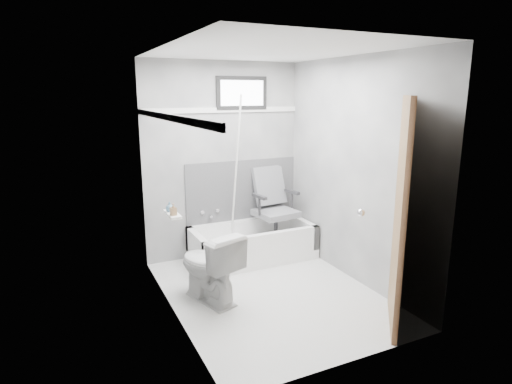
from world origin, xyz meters
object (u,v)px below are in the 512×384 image
toilet (209,266)px  door (450,221)px  soap_bottle_b (170,207)px  bathtub (253,243)px  soap_bottle_a (173,210)px  office_chair (276,207)px

toilet → door: size_ratio=0.36×
door → soap_bottle_b: bearing=140.6°
soap_bottle_b → toilet: bearing=-28.3°
bathtub → soap_bottle_a: bearing=-146.5°
office_chair → toilet: bearing=-151.6°
bathtub → door: 2.46m
bathtub → office_chair: 0.53m
office_chair → toilet: 1.49m
bathtub → toilet: size_ratio=2.06×
bathtub → office_chair: bearing=8.2°
office_chair → toilet: (-1.20, -0.86, -0.25)m
door → soap_bottle_b: (-1.92, 1.58, -0.04)m
office_chair → door: door is taller
toilet → door: door is taller
door → soap_bottle_a: size_ratio=16.85×
bathtub → soap_bottle_b: (-1.17, -0.63, 0.75)m
soap_bottle_a → bathtub: bearing=33.5°
office_chair → door: size_ratio=0.49×
bathtub → soap_bottle_b: size_ratio=15.27×
soap_bottle_a → soap_bottle_b: size_ratio=1.21×
soap_bottle_b → door: bearing=-39.4°
soap_bottle_b → soap_bottle_a: bearing=-90.0°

